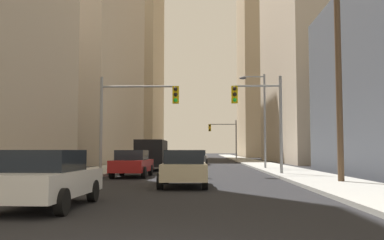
# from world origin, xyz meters

# --- Properties ---
(sidewalk_left) EXTENTS (3.44, 160.00, 0.15)m
(sidewalk_left) POSITION_xyz_m (-6.57, 50.00, 0.07)
(sidewalk_left) COLOR #9E9E99
(sidewalk_left) RESTS_ON ground
(sidewalk_right) EXTENTS (3.44, 160.00, 0.15)m
(sidewalk_right) POSITION_xyz_m (6.57, 50.00, 0.07)
(sidewalk_right) COLOR #9E9E99
(sidewalk_right) RESTS_ON ground
(cargo_van_black) EXTENTS (2.16, 5.25, 2.26)m
(cargo_van_black) POSITION_xyz_m (-3.13, 26.75, 1.29)
(cargo_van_black) COLOR black
(cargo_van_black) RESTS_ON ground
(sedan_white) EXTENTS (1.95, 4.25, 1.52)m
(sedan_white) POSITION_xyz_m (-3.24, 5.97, 0.77)
(sedan_white) COLOR white
(sedan_white) RESTS_ON ground
(sedan_beige) EXTENTS (1.95, 4.26, 1.52)m
(sedan_beige) POSITION_xyz_m (0.04, 12.59, 0.77)
(sedan_beige) COLOR #C6B793
(sedan_beige) RESTS_ON ground
(sedan_red) EXTENTS (1.95, 4.24, 1.52)m
(sedan_red) POSITION_xyz_m (-3.23, 18.86, 0.77)
(sedan_red) COLOR maroon
(sedan_red) RESTS_ON ground
(sedan_grey) EXTENTS (1.95, 4.26, 1.52)m
(sedan_grey) POSITION_xyz_m (0.11, 39.47, 0.77)
(sedan_grey) COLOR slate
(sedan_grey) RESTS_ON ground
(traffic_signal_near_left) EXTENTS (4.84, 0.44, 6.00)m
(traffic_signal_near_left) POSITION_xyz_m (-3.35, 20.46, 4.09)
(traffic_signal_near_left) COLOR gray
(traffic_signal_near_left) RESTS_ON ground
(traffic_signal_near_right) EXTENTS (3.05, 0.44, 6.00)m
(traffic_signal_near_right) POSITION_xyz_m (4.18, 20.46, 4.01)
(traffic_signal_near_right) COLOR gray
(traffic_signal_near_right) RESTS_ON ground
(traffic_signal_far_right) EXTENTS (4.23, 0.44, 6.00)m
(traffic_signal_far_right) POSITION_xyz_m (3.63, 58.51, 4.06)
(traffic_signal_far_right) COLOR gray
(traffic_signal_far_right) RESTS_ON ground
(utility_pole_right) EXTENTS (2.20, 0.28, 10.14)m
(utility_pole_right) POSITION_xyz_m (6.91, 13.95, 5.35)
(utility_pole_right) COLOR brown
(utility_pole_right) RESTS_ON ground
(street_lamp_right) EXTENTS (2.06, 0.32, 7.50)m
(street_lamp_right) POSITION_xyz_m (5.24, 28.16, 4.50)
(street_lamp_right) COLOR gray
(street_lamp_right) RESTS_ON ground
(building_left_mid_office) EXTENTS (18.33, 27.78, 27.28)m
(building_left_mid_office) POSITION_xyz_m (-18.17, 48.34, 13.64)
(building_left_mid_office) COLOR #B7A893
(building_left_mid_office) RESTS_ON ground
(building_left_far_tower) EXTENTS (24.20, 21.60, 61.13)m
(building_left_far_tower) POSITION_xyz_m (-21.43, 86.79, 30.57)
(building_left_far_tower) COLOR tan
(building_left_far_tower) RESTS_ON ground
(building_right_mid_block) EXTENTS (16.99, 27.09, 33.26)m
(building_right_mid_block) POSITION_xyz_m (18.27, 49.77, 16.63)
(building_right_mid_block) COLOR #B7A893
(building_right_mid_block) RESTS_ON ground
(building_right_far_highrise) EXTENTS (25.39, 23.47, 71.11)m
(building_right_far_highrise) POSITION_xyz_m (21.63, 92.46, 35.56)
(building_right_far_highrise) COLOR tan
(building_right_far_highrise) RESTS_ON ground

